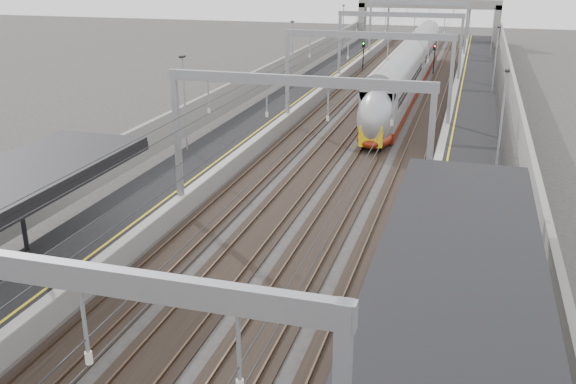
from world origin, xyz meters
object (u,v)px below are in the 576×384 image
Objects in this scene: overbridge at (429,9)px; train at (407,74)px; signal_green at (363,50)px; bench at (498,377)px.

train is (1.50, -42.33, -3.28)m from overbridge.
overbridge is at bearing 79.87° from signal_green.
signal_green is at bearing 116.85° from train.
overbridge reaches higher than signal_green.
overbridge is 11.49× the size of bench.
overbridge is 29.69m from signal_green.
overbridge is 0.46× the size of train.
overbridge is 42.48m from train.
overbridge is at bearing 95.91° from bench.
train is 13.69× the size of signal_green.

